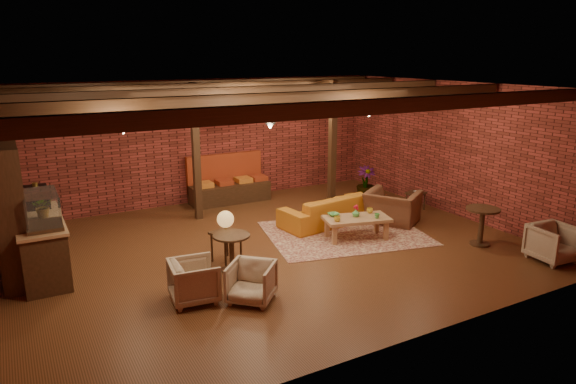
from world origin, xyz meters
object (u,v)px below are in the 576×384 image
armchair_b (251,280)px  armchair_a (194,279)px  sofa (328,209)px  side_table_book (416,194)px  round_table_left (232,246)px  armchair_far (554,241)px  round_table_right (482,220)px  armchair_right (393,202)px  coffee_table (356,220)px  side_table_lamp (226,223)px  plant_tall (367,150)px

armchair_b → armchair_a: bearing=-166.3°
sofa → side_table_book: size_ratio=4.35×
round_table_left → armchair_far: (5.51, -2.51, -0.08)m
sofa → side_table_book: (2.51, -0.17, 0.09)m
armchair_a → round_table_right: bearing=-87.8°
sofa → round_table_right: round_table_right is taller
round_table_left → armchair_right: size_ratio=0.60×
coffee_table → armchair_a: 4.09m
round_table_left → armchair_far: 6.06m
armchair_a → side_table_book: bearing=-65.9°
armchair_a → side_table_book: size_ratio=1.39×
sofa → armchair_right: bearing=146.4°
armchair_far → side_table_lamp: bearing=156.6°
armchair_right → armchair_far: bearing=167.8°
plant_tall → armchair_far: bearing=-84.9°
round_table_left → armchair_b: bearing=-98.8°
coffee_table → side_table_book: size_ratio=2.81×
armchair_b → side_table_book: armchair_b is taller
sofa → round_table_right: bearing=119.4°
armchair_a → armchair_far: size_ratio=0.96×
sofa → round_table_left: 3.32m
armchair_b → round_table_right: 5.19m
round_table_left → side_table_lamp: bearing=80.1°
armchair_right → side_table_book: size_ratio=2.15×
armchair_a → armchair_far: bearing=-98.2°
armchair_b → plant_tall: 6.62m
armchair_right → plant_tall: plant_tall is taller
sofa → side_table_lamp: bearing=10.8°
sofa → plant_tall: bearing=-155.5°
sofa → side_table_lamp: size_ratio=2.32×
coffee_table → round_table_right: bearing=-37.4°
armchair_right → armchair_far: (1.17, -3.27, -0.12)m
armchair_a → armchair_b: (0.79, -0.45, -0.02)m
coffee_table → round_table_right: 2.56m
round_table_right → coffee_table: bearing=142.6°
sofa → plant_tall: plant_tall is taller
coffee_table → armchair_b: 3.51m
sofa → armchair_a: (-3.98, -2.21, 0.03)m
side_table_lamp → side_table_book: size_ratio=1.87×
armchair_far → plant_tall: size_ratio=0.29×
armchair_b → round_table_right: (5.19, -0.02, 0.18)m
coffee_table → armchair_right: armchair_right is taller
plant_tall → coffee_table: bearing=-131.1°
coffee_table → round_table_left: (-2.97, -0.30, 0.05)m
sofa → armchair_right: size_ratio=2.02×
side_table_book → round_table_left: bearing=-167.3°
round_table_left → armchair_far: bearing=-24.5°
armchair_a → plant_tall: 7.02m
coffee_table → side_table_book: (2.55, 0.95, 0.01)m
sofa → armchair_far: bearing=115.2°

